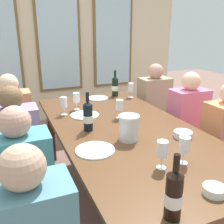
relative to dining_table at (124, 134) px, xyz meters
name	(u,v)px	position (x,y,z in m)	size (l,w,h in m)	color
ground_plane	(123,201)	(0.00, 0.00, -0.68)	(12.00, 12.00, 0.00)	#7D5C50
back_wall_with_windows	(58,32)	(0.00, 2.52, 0.77)	(4.29, 0.10, 2.90)	beige
dining_table	(124,134)	(0.00, 0.00, 0.00)	(1.09, 2.27, 0.74)	brown
white_plate_0	(95,150)	(-0.37, -0.31, 0.07)	(0.27, 0.27, 0.01)	white
white_plate_1	(98,98)	(0.10, 0.93, 0.07)	(0.24, 0.24, 0.01)	white
white_plate_2	(85,115)	(-0.22, 0.41, 0.07)	(0.27, 0.27, 0.01)	white
metal_pitcher	(129,128)	(-0.08, -0.24, 0.16)	(0.16, 0.16, 0.19)	silver
wine_bottle_0	(174,195)	(-0.27, -1.05, 0.18)	(0.08, 0.08, 0.31)	black
wine_bottle_1	(115,86)	(0.33, 0.97, 0.18)	(0.08, 0.08, 0.31)	black
wine_bottle_2	(88,116)	(-0.30, 0.05, 0.19)	(0.08, 0.08, 0.32)	black
tasting_bowl_0	(183,134)	(0.32, -0.36, 0.09)	(0.14, 0.14, 0.05)	white
tasting_bowl_1	(214,190)	(0.03, -0.99, 0.09)	(0.11, 0.11, 0.04)	white
wine_glass_0	(131,87)	(0.48, 0.82, 0.19)	(0.07, 0.07, 0.17)	white
wine_glass_1	(184,146)	(0.07, -0.68, 0.18)	(0.07, 0.07, 0.17)	white
wine_glass_2	(162,149)	(-0.08, -0.68, 0.19)	(0.07, 0.07, 0.17)	white
wine_glass_3	(120,105)	(0.05, 0.22, 0.19)	(0.07, 0.07, 0.17)	white
wine_glass_4	(76,98)	(-0.24, 0.62, 0.18)	(0.07, 0.07, 0.17)	white
wine_glass_5	(64,103)	(-0.39, 0.50, 0.18)	(0.07, 0.07, 0.17)	white
seated_person_0	(14,130)	(-0.85, 0.83, -0.15)	(0.38, 0.24, 1.11)	#322C3E
seated_person_1	(154,109)	(0.85, 0.90, -0.15)	(0.38, 0.24, 1.11)	#373639
seated_person_2	(24,194)	(-0.85, -0.30, -0.15)	(0.38, 0.24, 1.11)	#302F2D
seated_person_3	(224,146)	(0.85, -0.28, -0.15)	(0.38, 0.24, 1.11)	#282940
seated_person_6	(18,154)	(-0.85, 0.27, -0.15)	(0.38, 0.24, 1.11)	#292440
seated_person_7	(187,127)	(0.85, 0.24, -0.15)	(0.38, 0.24, 1.11)	#32352C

